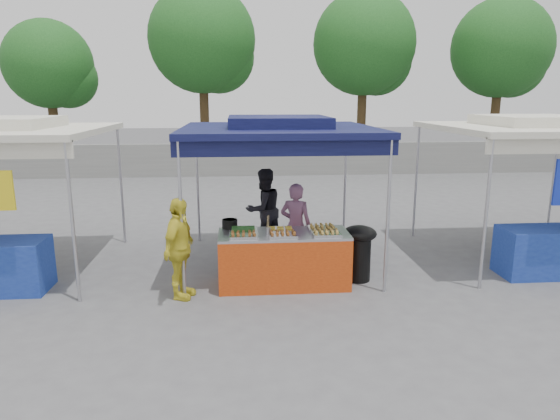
{
  "coord_description": "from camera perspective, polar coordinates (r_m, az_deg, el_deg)",
  "views": [
    {
      "loc": [
        -0.68,
        -7.46,
        2.9
      ],
      "look_at": [
        0.0,
        0.6,
        1.05
      ],
      "focal_mm": 32.0,
      "sensor_mm": 36.0,
      "label": 1
    }
  ],
  "objects": [
    {
      "name": "helper_man",
      "position": [
        9.53,
        -1.86,
        0.06
      ],
      "size": [
        0.96,
        0.9,
        1.57
      ],
      "primitive_type": "imported",
      "rotation": [
        0.0,
        0.0,
        3.68
      ],
      "color": "black",
      "rests_on": "ground_plane"
    },
    {
      "name": "customer_person",
      "position": [
        7.36,
        -11.42,
        -4.37
      ],
      "size": [
        0.61,
        0.95,
        1.5
      ],
      "primitive_type": "imported",
      "rotation": [
        0.0,
        0.0,
        1.27
      ],
      "color": "gold",
      "rests_on": "ground_plane"
    },
    {
      "name": "food_tray_br",
      "position": [
        7.84,
        4.8,
        -2.07
      ],
      "size": [
        0.42,
        0.3,
        0.07
      ],
      "color": "#B9B8BD",
      "rests_on": "vendor_table"
    },
    {
      "name": "tree_3",
      "position": [
        22.86,
        24.19,
        16.11
      ],
      "size": [
        3.92,
        3.92,
        6.74
      ],
      "color": "#3C2B17",
      "rests_on": "ground_plane"
    },
    {
      "name": "tree_2",
      "position": [
        21.09,
        9.94,
        17.75
      ],
      "size": [
        4.04,
        4.04,
        6.94
      ],
      "color": "#3C2B17",
      "rests_on": "ground_plane"
    },
    {
      "name": "food_tray_fm",
      "position": [
        7.43,
        0.31,
        -2.86
      ],
      "size": [
        0.42,
        0.3,
        0.07
      ],
      "color": "#B9B8BD",
      "rests_on": "vendor_table"
    },
    {
      "name": "food_tray_bl",
      "position": [
        7.7,
        -4.22,
        -2.33
      ],
      "size": [
        0.42,
        0.3,
        0.07
      ],
      "color": "#B9B8BD",
      "rests_on": "vendor_table"
    },
    {
      "name": "tree_0",
      "position": [
        21.9,
        -24.52,
        14.53
      ],
      "size": [
        3.44,
        3.36,
        5.78
      ],
      "color": "#3C2B17",
      "rests_on": "ground_plane"
    },
    {
      "name": "tree_1",
      "position": [
        20.71,
        -8.45,
        18.27
      ],
      "size": [
        4.15,
        4.15,
        7.14
      ],
      "color": "#3C2B17",
      "rests_on": "ground_plane"
    },
    {
      "name": "crate_right",
      "position": [
        8.62,
        1.26,
        -5.63
      ],
      "size": [
        0.55,
        0.38,
        0.33
      ],
      "primitive_type": "cube",
      "color": "#122696",
      "rests_on": "ground_plane"
    },
    {
      "name": "wok_burner",
      "position": [
        8.06,
        9.04,
        -4.32
      ],
      "size": [
        0.54,
        0.54,
        0.91
      ],
      "rotation": [
        0.0,
        0.0,
        0.07
      ],
      "color": "black",
      "rests_on": "ground_plane"
    },
    {
      "name": "main_canopy",
      "position": [
        8.47,
        -0.21,
        9.3
      ],
      "size": [
        3.2,
        3.2,
        2.57
      ],
      "color": "#ADADB4",
      "rests_on": "ground_plane"
    },
    {
      "name": "food_tray_fl",
      "position": [
        7.41,
        -4.16,
        -2.93
      ],
      "size": [
        0.42,
        0.3,
        0.07
      ],
      "color": "#B9B8BD",
      "rests_on": "vendor_table"
    },
    {
      "name": "food_tray_bm",
      "position": [
        7.73,
        0.03,
        -2.24
      ],
      "size": [
        0.42,
        0.3,
        0.07
      ],
      "color": "#B9B8BD",
      "rests_on": "vendor_table"
    },
    {
      "name": "vendor_table",
      "position": [
        7.79,
        0.43,
        -5.63
      ],
      "size": [
        2.0,
        0.8,
        0.85
      ],
      "color": "#B33A10",
      "rests_on": "ground_plane"
    },
    {
      "name": "vendor_woman",
      "position": [
        8.49,
        1.81,
        -1.84
      ],
      "size": [
        0.63,
        0.53,
        1.48
      ],
      "primitive_type": "imported",
      "rotation": [
        0.0,
        0.0,
        2.76
      ],
      "color": "#7F5070",
      "rests_on": "ground_plane"
    },
    {
      "name": "crate_left",
      "position": [
        8.51,
        -2.97,
        -6.01
      ],
      "size": [
        0.49,
        0.34,
        0.29
      ],
      "primitive_type": "cube",
      "color": "#122696",
      "rests_on": "ground_plane"
    },
    {
      "name": "cooking_pot",
      "position": [
        7.96,
        -5.76,
        -1.58
      ],
      "size": [
        0.24,
        0.24,
        0.14
      ],
      "primitive_type": "cylinder",
      "color": "black",
      "rests_on": "vendor_table"
    },
    {
      "name": "neighbor_stall_right",
      "position": [
        9.64,
        27.8,
        3.65
      ],
      "size": [
        3.2,
        3.2,
        2.57
      ],
      "color": "#ADADB4",
      "rests_on": "ground_plane"
    },
    {
      "name": "crate_stacked",
      "position": [
        8.52,
        1.27,
        -3.61
      ],
      "size": [
        0.51,
        0.36,
        0.3
      ],
      "primitive_type": "cube",
      "color": "#122696",
      "rests_on": "crate_right"
    },
    {
      "name": "back_wall",
      "position": [
        18.61,
        -2.69,
        5.78
      ],
      "size": [
        40.0,
        0.25,
        1.2
      ],
      "primitive_type": "cube",
      "color": "slate",
      "rests_on": "ground_plane"
    },
    {
      "name": "ground_plane",
      "position": [
        8.03,
        0.36,
        -8.28
      ],
      "size": [
        80.0,
        80.0,
        0.0
      ],
      "primitive_type": "plane",
      "color": "#535355"
    },
    {
      "name": "skewer_cup",
      "position": [
        7.55,
        -1.36,
        -2.45
      ],
      "size": [
        0.09,
        0.09,
        0.11
      ],
      "primitive_type": "cylinder",
      "color": "#ADADB4",
      "rests_on": "vendor_table"
    },
    {
      "name": "food_tray_fr",
      "position": [
        7.53,
        5.32,
        -2.71
      ],
      "size": [
        0.42,
        0.3,
        0.07
      ],
      "color": "#B9B8BD",
      "rests_on": "vendor_table"
    }
  ]
}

